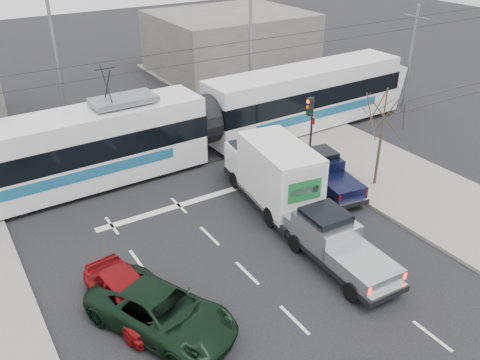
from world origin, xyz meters
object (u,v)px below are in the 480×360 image
bare_tree (384,116)px  silver_pickup (335,242)px  tram (202,121)px  traffic_signal (310,115)px  navy_pickup (326,173)px  red_car (128,295)px  street_lamp_far (53,60)px  box_truck (273,173)px  street_lamp_near (248,41)px  green_car (161,312)px

bare_tree → silver_pickup: (-6.02, -3.74, -2.81)m
tram → silver_pickup: size_ratio=5.16×
traffic_signal → navy_pickup: traffic_signal is taller
traffic_signal → red_car: size_ratio=0.84×
street_lamp_far → box_truck: size_ratio=1.34×
street_lamp_near → silver_pickup: (-5.74, -15.24, -4.13)m
box_truck → red_car: size_ratio=1.57×
street_lamp_near → street_lamp_far: same height
street_lamp_near → navy_pickup: 11.49m
box_truck → bare_tree: bearing=-6.0°
traffic_signal → red_car: 14.30m
bare_tree → traffic_signal: (-1.13, 4.00, -1.05)m
bare_tree → street_lamp_near: bearing=91.4°
street_lamp_far → navy_pickup: street_lamp_far is taller
street_lamp_near → tram: street_lamp_near is taller
tram → box_truck: size_ratio=4.24×
bare_tree → green_car: bearing=-165.3°
street_lamp_far → green_car: street_lamp_far is taller
bare_tree → silver_pickup: bearing=-148.2°
street_lamp_far → green_car: bearing=-95.1°
street_lamp_near → box_truck: size_ratio=1.34×
street_lamp_near → red_car: bearing=-135.1°
bare_tree → street_lamp_near: 11.58m
tram → green_car: 13.75m
tram → red_car: (-8.30, -9.94, -1.33)m
bare_tree → green_car: 14.07m
navy_pickup → silver_pickup: bearing=-118.4°
traffic_signal → street_lamp_near: 7.91m
tram → red_car: bearing=-131.4°
traffic_signal → street_lamp_far: size_ratio=0.40×
navy_pickup → red_car: bearing=-156.3°
traffic_signal → tram: size_ratio=0.13×
street_lamp_far → traffic_signal: bearing=-41.7°
box_truck → navy_pickup: bearing=1.9°
red_car → bare_tree: bearing=1.4°
box_truck → red_car: 9.21m
box_truck → silver_pickup: bearing=-89.2°
box_truck → navy_pickup: box_truck is taller
silver_pickup → box_truck: size_ratio=0.82×
green_car → red_car: (-0.63, 1.40, -0.01)m
traffic_signal → bare_tree: bearing=-74.2°
tram → street_lamp_far: bearing=136.0°
street_lamp_far → silver_pickup: size_ratio=1.62×
traffic_signal → red_car: traffic_signal is taller
tram → silver_pickup: bearing=-93.6°
street_lamp_far → navy_pickup: (9.35, -12.48, -4.17)m
street_lamp_near → tram: bearing=-145.7°
traffic_signal → street_lamp_far: (-10.66, 9.50, 2.37)m
red_car → traffic_signal: bearing=18.3°
silver_pickup → red_car: size_ratio=1.29×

